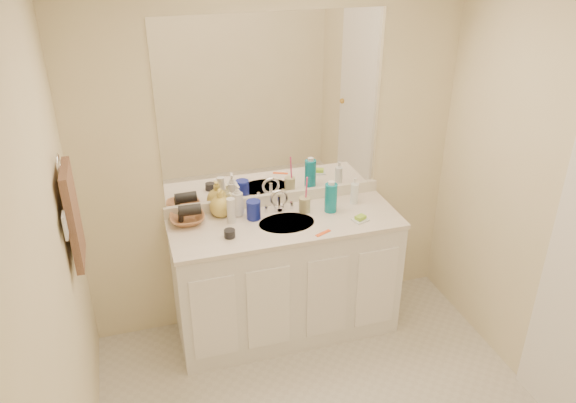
{
  "coord_description": "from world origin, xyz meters",
  "views": [
    {
      "loc": [
        -0.92,
        -2.05,
        2.66
      ],
      "look_at": [
        0.0,
        0.97,
        1.05
      ],
      "focal_mm": 35.0,
      "sensor_mm": 36.0,
      "label": 1
    }
  ],
  "objects": [
    {
      "name": "sink_basin",
      "position": [
        0.0,
        1.0,
        0.87
      ],
      "size": [
        0.37,
        0.37,
        0.02
      ],
      "primitive_type": "cylinder",
      "color": "#B8ADA1",
      "rests_on": "countertop"
    },
    {
      "name": "green_soap",
      "position": [
        0.47,
        0.89,
        0.9
      ],
      "size": [
        0.08,
        0.07,
        0.02
      ],
      "primitive_type": "cube",
      "rotation": [
        0.0,
        0.0,
        0.42
      ],
      "color": "#93CE32",
      "rests_on": "soap_dish"
    },
    {
      "name": "towel_ring",
      "position": [
        -1.27,
        0.77,
        1.55
      ],
      "size": [
        0.01,
        0.11,
        0.11
      ],
      "primitive_type": "torus",
      "rotation": [
        0.0,
        1.57,
        0.0
      ],
      "color": "silver",
      "rests_on": "wall_left"
    },
    {
      "name": "soap_bottle_yellow",
      "position": [
        -0.39,
        1.23,
        0.97
      ],
      "size": [
        0.18,
        0.18,
        0.19
      ],
      "primitive_type": "imported",
      "rotation": [
        0.0,
        0.0,
        -0.28
      ],
      "color": "#D8BF54",
      "rests_on": "countertop"
    },
    {
      "name": "tan_cup",
      "position": [
        0.16,
        1.12,
        0.93
      ],
      "size": [
        0.08,
        0.08,
        0.1
      ],
      "primitive_type": "cylinder",
      "rotation": [
        0.0,
        0.0,
        0.05
      ],
      "color": "tan",
      "rests_on": "countertop"
    },
    {
      "name": "countertop",
      "position": [
        0.0,
        1.02,
        0.86
      ],
      "size": [
        1.52,
        0.57,
        0.03
      ],
      "primitive_type": "cube",
      "color": "silver",
      "rests_on": "vanity_cabinet"
    },
    {
      "name": "extra_white_bottle",
      "position": [
        -0.34,
        1.12,
        0.97
      ],
      "size": [
        0.05,
        0.05,
        0.17
      ],
      "primitive_type": "cylinder",
      "rotation": [
        0.0,
        0.0,
        -0.0
      ],
      "color": "silver",
      "rests_on": "countertop"
    },
    {
      "name": "toothbrush",
      "position": [
        0.17,
        1.12,
        1.03
      ],
      "size": [
        0.01,
        0.04,
        0.22
      ],
      "primitive_type": "cylinder",
      "rotation": [
        0.14,
        0.0,
        -0.04
      ],
      "color": "#E93D7E",
      "rests_on": "tan_cup"
    },
    {
      "name": "orange_comb",
      "position": [
        0.18,
        0.81,
        0.88
      ],
      "size": [
        0.12,
        0.07,
        0.0
      ],
      "primitive_type": "cube",
      "rotation": [
        0.0,
        0.0,
        0.42
      ],
      "color": "#FE551A",
      "rests_on": "countertop"
    },
    {
      "name": "mouthwash_bottle",
      "position": [
        0.33,
        1.08,
        0.98
      ],
      "size": [
        0.1,
        0.1,
        0.2
      ],
      "primitive_type": "cylinder",
      "rotation": [
        0.0,
        0.0,
        -0.17
      ],
      "color": "#0C7F96",
      "rests_on": "countertop"
    },
    {
      "name": "wall_left",
      "position": [
        -1.3,
        0.0,
        1.2
      ],
      "size": [
        0.02,
        2.6,
        2.4
      ],
      "primitive_type": "cube",
      "color": "#F4E8BF",
      "rests_on": "floor"
    },
    {
      "name": "mirror",
      "position": [
        0.0,
        1.29,
        1.56
      ],
      "size": [
        1.48,
        0.01,
        1.2
      ],
      "primitive_type": "cube",
      "color": "white",
      "rests_on": "wall_back"
    },
    {
      "name": "dark_jar",
      "position": [
        -0.39,
        0.93,
        0.9
      ],
      "size": [
        0.09,
        0.09,
        0.05
      ],
      "primitive_type": "cylinder",
      "rotation": [
        0.0,
        0.0,
        -0.24
      ],
      "color": "black",
      "rests_on": "countertop"
    },
    {
      "name": "wall_right",
      "position": [
        1.3,
        0.0,
        1.2
      ],
      "size": [
        0.02,
        2.6,
        2.4
      ],
      "primitive_type": "cube",
      "color": "#F4E8BF",
      "rests_on": "floor"
    },
    {
      "name": "hair_dryer",
      "position": [
        -0.6,
        1.19,
        0.97
      ],
      "size": [
        0.15,
        0.08,
        0.07
      ],
      "primitive_type": "cylinder",
      "rotation": [
        0.0,
        1.57,
        -0.03
      ],
      "color": "black",
      "rests_on": "wicker_basket"
    },
    {
      "name": "clear_pump_bottle",
      "position": [
        0.53,
        1.14,
        0.95
      ],
      "size": [
        0.06,
        0.06,
        0.15
      ],
      "primitive_type": "cylinder",
      "rotation": [
        0.0,
        0.0,
        0.17
      ],
      "color": "white",
      "rests_on": "countertop"
    },
    {
      "name": "backsplash",
      "position": [
        0.0,
        1.29,
        0.92
      ],
      "size": [
        1.52,
        0.03,
        0.08
      ],
      "primitive_type": "cube",
      "color": "white",
      "rests_on": "countertop"
    },
    {
      "name": "vanity_cabinet",
      "position": [
        0.0,
        1.02,
        0.42
      ],
      "size": [
        1.5,
        0.55,
        0.85
      ],
      "primitive_type": "cube",
      "color": "white",
      "rests_on": "floor"
    },
    {
      "name": "faucet",
      "position": [
        0.0,
        1.18,
        0.94
      ],
      "size": [
        0.02,
        0.02,
        0.11
      ],
      "primitive_type": "cylinder",
      "color": "silver",
      "rests_on": "countertop"
    },
    {
      "name": "switch_plate",
      "position": [
        -1.27,
        0.57,
        1.3
      ],
      "size": [
        0.01,
        0.08,
        0.13
      ],
      "primitive_type": "cube",
      "color": "silver",
      "rests_on": "wall_left"
    },
    {
      "name": "blue_mug",
      "position": [
        -0.19,
        1.12,
        0.94
      ],
      "size": [
        0.11,
        0.11,
        0.13
      ],
      "primitive_type": "cylinder",
      "rotation": [
        0.0,
        0.0,
        0.15
      ],
      "color": "navy",
      "rests_on": "countertop"
    },
    {
      "name": "wicker_basket",
      "position": [
        -0.62,
        1.19,
        0.91
      ],
      "size": [
        0.23,
        0.23,
        0.06
      ],
      "primitive_type": "imported",
      "rotation": [
        0.0,
        0.0,
        -0.03
      ],
      "color": "#9D643F",
      "rests_on": "countertop"
    },
    {
      "name": "soap_bottle_cream",
      "position": [
        -0.32,
        1.23,
        0.96
      ],
      "size": [
        0.07,
        0.07,
        0.16
      ],
      "primitive_type": "imported",
      "rotation": [
        0.0,
        0.0,
        0.02
      ],
      "color": "beige",
      "rests_on": "countertop"
    },
    {
      "name": "wall_back",
      "position": [
        0.0,
        1.3,
        1.2
      ],
      "size": [
        2.6,
        0.02,
        2.4
      ],
      "primitive_type": "cube",
      "color": "#F4E8BF",
      "rests_on": "floor"
    },
    {
      "name": "soap_bottle_white",
      "position": [
        -0.28,
        1.2,
        0.99
      ],
      "size": [
        0.09,
        0.1,
        0.22
      ],
      "primitive_type": "imported",
      "rotation": [
        0.0,
        0.0,
        0.12
      ],
      "color": "white",
      "rests_on": "countertop"
    },
    {
      "name": "hand_towel",
      "position": [
        -1.25,
        0.77,
        1.25
      ],
      "size": [
        0.04,
        0.32,
        0.55
      ],
      "primitive_type": "cube",
      "color": "brown",
      "rests_on": "towel_ring"
    },
    {
      "name": "soap_dish",
      "position": [
        0.47,
        0.89,
        0.89
      ],
      "size": [
        0.12,
        0.1,
        0.01
      ],
      "primitive_type": "cube",
      "rotation": [
        0.0,
        0.0,
        0.29
      ],
      "color": "white",
      "rests_on": "countertop"
    }
  ]
}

